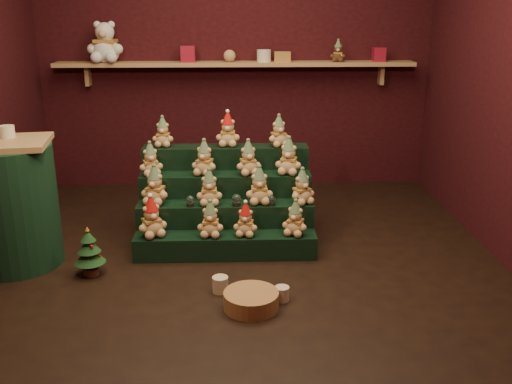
{
  "coord_description": "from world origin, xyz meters",
  "views": [
    {
      "loc": [
        0.01,
        -3.97,
        1.85
      ],
      "look_at": [
        0.15,
        0.25,
        0.47
      ],
      "focal_mm": 40.0,
      "sensor_mm": 36.0,
      "label": 1
    }
  ],
  "objects_px": {
    "white_bear": "(105,37)",
    "brown_bear": "(338,51)",
    "snow_globe_b": "(236,200)",
    "mini_christmas_tree": "(89,252)",
    "snow_globe_a": "(190,201)",
    "wicker_basket": "(251,300)",
    "snow_globe_c": "(272,200)",
    "mug_left": "(220,284)",
    "riser_tier_front": "(226,246)",
    "side_table": "(11,204)",
    "mug_right": "(282,294)"
  },
  "relations": [
    {
      "from": "white_bear",
      "to": "brown_bear",
      "type": "relative_size",
      "value": 2.35
    },
    {
      "from": "snow_globe_b",
      "to": "mini_christmas_tree",
      "type": "bearing_deg",
      "value": -157.05
    },
    {
      "from": "snow_globe_a",
      "to": "wicker_basket",
      "type": "relative_size",
      "value": 0.24
    },
    {
      "from": "snow_globe_c",
      "to": "wicker_basket",
      "type": "relative_size",
      "value": 0.22
    },
    {
      "from": "mug_left",
      "to": "brown_bear",
      "type": "height_order",
      "value": "brown_bear"
    },
    {
      "from": "snow_globe_b",
      "to": "brown_bear",
      "type": "distance_m",
      "value": 2.15
    },
    {
      "from": "mug_left",
      "to": "snow_globe_a",
      "type": "bearing_deg",
      "value": 108.51
    },
    {
      "from": "mini_christmas_tree",
      "to": "wicker_basket",
      "type": "height_order",
      "value": "mini_christmas_tree"
    },
    {
      "from": "snow_globe_b",
      "to": "riser_tier_front",
      "type": "bearing_deg",
      "value": -118.85
    },
    {
      "from": "mini_christmas_tree",
      "to": "brown_bear",
      "type": "relative_size",
      "value": 1.77
    },
    {
      "from": "wicker_basket",
      "to": "brown_bear",
      "type": "relative_size",
      "value": 1.68
    },
    {
      "from": "snow_globe_a",
      "to": "side_table",
      "type": "bearing_deg",
      "value": -170.12
    },
    {
      "from": "snow_globe_a",
      "to": "mug_right",
      "type": "xyz_separation_m",
      "value": [
        0.66,
        -0.87,
        -0.36
      ]
    },
    {
      "from": "snow_globe_b",
      "to": "mini_christmas_tree",
      "type": "distance_m",
      "value": 1.17
    },
    {
      "from": "side_table",
      "to": "mug_right",
      "type": "relative_size",
      "value": 9.81
    },
    {
      "from": "mug_right",
      "to": "brown_bear",
      "type": "relative_size",
      "value": 0.46
    },
    {
      "from": "side_table",
      "to": "white_bear",
      "type": "relative_size",
      "value": 1.91
    },
    {
      "from": "snow_globe_c",
      "to": "side_table",
      "type": "distance_m",
      "value": 1.94
    },
    {
      "from": "riser_tier_front",
      "to": "snow_globe_a",
      "type": "bearing_deg",
      "value": 149.61
    },
    {
      "from": "mini_christmas_tree",
      "to": "snow_globe_a",
      "type": "bearing_deg",
      "value": 32.77
    },
    {
      "from": "snow_globe_c",
      "to": "mug_left",
      "type": "distance_m",
      "value": 0.9
    },
    {
      "from": "riser_tier_front",
      "to": "brown_bear",
      "type": "relative_size",
      "value": 6.61
    },
    {
      "from": "snow_globe_c",
      "to": "mini_christmas_tree",
      "type": "distance_m",
      "value": 1.42
    },
    {
      "from": "riser_tier_front",
      "to": "snow_globe_c",
      "type": "distance_m",
      "value": 0.5
    },
    {
      "from": "side_table",
      "to": "mug_right",
      "type": "height_order",
      "value": "side_table"
    },
    {
      "from": "riser_tier_front",
      "to": "snow_globe_c",
      "type": "relative_size",
      "value": 17.65
    },
    {
      "from": "mug_right",
      "to": "snow_globe_a",
      "type": "bearing_deg",
      "value": 127.05
    },
    {
      "from": "snow_globe_c",
      "to": "side_table",
      "type": "height_order",
      "value": "side_table"
    },
    {
      "from": "riser_tier_front",
      "to": "white_bear",
      "type": "height_order",
      "value": "white_bear"
    },
    {
      "from": "riser_tier_front",
      "to": "mug_left",
      "type": "distance_m",
      "value": 0.58
    },
    {
      "from": "mini_christmas_tree",
      "to": "wicker_basket",
      "type": "bearing_deg",
      "value": -24.33
    },
    {
      "from": "mug_right",
      "to": "snow_globe_b",
      "type": "bearing_deg",
      "value": 108.75
    },
    {
      "from": "riser_tier_front",
      "to": "snow_globe_b",
      "type": "relative_size",
      "value": 14.69
    },
    {
      "from": "mug_right",
      "to": "white_bear",
      "type": "height_order",
      "value": "white_bear"
    },
    {
      "from": "mug_right",
      "to": "white_bear",
      "type": "xyz_separation_m",
      "value": [
        -1.57,
        2.46,
        1.52
      ]
    },
    {
      "from": "snow_globe_a",
      "to": "wicker_basket",
      "type": "xyz_separation_m",
      "value": [
        0.45,
        -0.96,
        -0.35
      ]
    },
    {
      "from": "mug_right",
      "to": "white_bear",
      "type": "bearing_deg",
      "value": 122.45
    },
    {
      "from": "mug_left",
      "to": "wicker_basket",
      "type": "bearing_deg",
      "value": -48.19
    },
    {
      "from": "mini_christmas_tree",
      "to": "snow_globe_c",
      "type": "bearing_deg",
      "value": 18.54
    },
    {
      "from": "wicker_basket",
      "to": "brown_bear",
      "type": "height_order",
      "value": "brown_bear"
    },
    {
      "from": "snow_globe_a",
      "to": "snow_globe_c",
      "type": "xyz_separation_m",
      "value": [
        0.64,
        0.0,
        -0.0
      ]
    },
    {
      "from": "riser_tier_front",
      "to": "wicker_basket",
      "type": "xyz_separation_m",
      "value": [
        0.18,
        -0.8,
        -0.03
      ]
    },
    {
      "from": "snow_globe_b",
      "to": "side_table",
      "type": "distance_m",
      "value": 1.66
    },
    {
      "from": "mug_left",
      "to": "white_bear",
      "type": "bearing_deg",
      "value": 116.4
    },
    {
      "from": "snow_globe_b",
      "to": "side_table",
      "type": "height_order",
      "value": "side_table"
    },
    {
      "from": "mug_left",
      "to": "mug_right",
      "type": "relative_size",
      "value": 1.13
    },
    {
      "from": "white_bear",
      "to": "mini_christmas_tree",
      "type": "bearing_deg",
      "value": -80.41
    },
    {
      "from": "wicker_basket",
      "to": "side_table",
      "type": "bearing_deg",
      "value": 156.94
    },
    {
      "from": "riser_tier_front",
      "to": "white_bear",
      "type": "bearing_deg",
      "value": 124.0
    },
    {
      "from": "side_table",
      "to": "brown_bear",
      "type": "distance_m",
      "value": 3.37
    }
  ]
}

